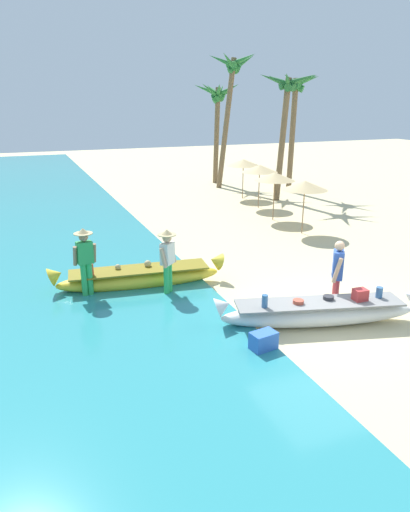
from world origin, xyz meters
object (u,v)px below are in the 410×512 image
Objects in this scene: palm_tree_tall_inland at (232,83)px; cooler_box at (263,343)px; boat_white_foreground at (319,312)px; person_vendor_hatted at (168,258)px; boat_yellow_midground at (139,277)px; person_vendor_assistant at (85,258)px; palm_tree_far_behind at (294,97)px; palm_tree_leaning_seaward at (287,96)px; person_tourist_customer at (337,272)px; palm_tree_mid_cluster at (218,101)px.

cooler_box is at bearing -112.87° from palm_tree_tall_inland.
person_vendor_hatted is at bearing 132.91° from boat_white_foreground.
boat_yellow_midground is at bearing 131.27° from boat_white_foreground.
person_vendor_assistant reaches higher than person_vendor_hatted.
palm_tree_far_behind is at bearing 47.54° from cooler_box.
person_tourist_customer is at bearing -115.62° from palm_tree_leaning_seaward.
palm_tree_mid_cluster reaches higher than cooler_box.
boat_white_foreground is 0.76× the size of palm_tree_leaning_seaward.
boat_yellow_midground is 15.52m from palm_tree_far_behind.
person_tourist_customer is 0.94× the size of person_vendor_assistant.
boat_white_foreground is 4.59m from boat_yellow_midground.
boat_yellow_midground is at bearing 99.37° from cooler_box.
palm_tree_tall_inland is 14.44× the size of cooler_box.
person_vendor_assistant is 16.76m from palm_tree_tall_inland.
palm_tree_mid_cluster is (4.55, 17.28, 3.63)m from person_tourist_customer.
person_tourist_customer is 0.28× the size of palm_tree_far_behind.
person_tourist_customer is at bearing -28.98° from person_vendor_assistant.
person_vendor_hatted is 1.94m from person_vendor_assistant.
person_vendor_hatted is at bearing -132.92° from palm_tree_far_behind.
palm_tree_mid_cluster is 4.72m from palm_tree_far_behind.
palm_tree_mid_cluster is at bearing 121.35° from palm_tree_far_behind.
palm_tree_mid_cluster is at bearing 59.78° from boat_yellow_midground.
palm_tree_tall_inland is at bearing 52.88° from person_vendor_assistant.
palm_tree_leaning_seaward is 12.06× the size of cooler_box.
palm_tree_far_behind reaches higher than palm_tree_leaning_seaward.
person_vendor_hatted is (-2.50, 2.69, 0.68)m from boat_white_foreground.
person_vendor_hatted is (0.53, -0.76, 0.69)m from boat_yellow_midground.
boat_white_foreground is 18.98m from palm_tree_mid_cluster.
palm_tree_far_behind reaches higher than person_vendor_assistant.
person_vendor_hatted reaches higher than boat_white_foreground.
palm_tree_mid_cluster is 11.55× the size of cooler_box.
boat_white_foreground is 1.78m from cooler_box.
boat_yellow_midground is 4.86m from person_tourist_customer.
person_tourist_customer is at bearing -34.73° from person_vendor_hatted.
person_vendor_hatted is 1.02× the size of person_tourist_customer.
cooler_box is (-2.41, -1.06, -0.72)m from person_tourist_customer.
boat_white_foreground is 2.68× the size of person_tourist_customer.
boat_yellow_midground is at bearing -123.57° from palm_tree_tall_inland.
boat_yellow_midground is 0.80× the size of palm_tree_mid_cluster.
person_tourist_customer is at bearing -117.84° from palm_tree_far_behind.
palm_tree_mid_cluster is at bearing 62.62° from person_vendor_hatted.
palm_tree_tall_inland is 1.83m from palm_tree_mid_cluster.
boat_yellow_midground is at bearing -137.53° from palm_tree_leaning_seaward.
boat_white_foreground is 14.21m from palm_tree_leaning_seaward.
palm_tree_mid_cluster is at bearing 75.25° from person_tourist_customer.
person_vendor_assistant reaches higher than boat_yellow_midground.
boat_white_foreground is 17.80m from palm_tree_tall_inland.
person_tourist_customer is 17.00m from palm_tree_tall_inland.
palm_tree_far_behind reaches higher than person_tourist_customer.
cooler_box is (-7.92, -12.55, -4.56)m from palm_tree_leaning_seaward.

